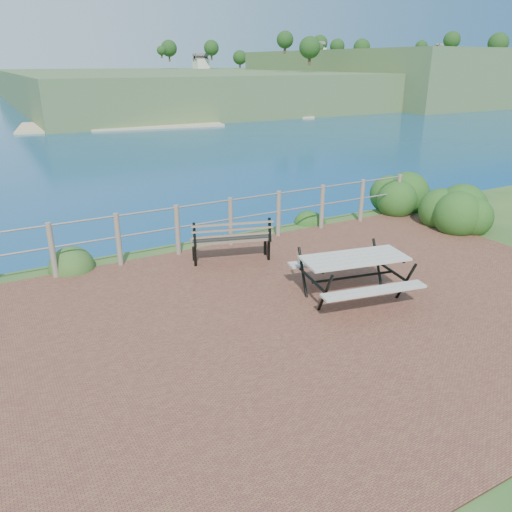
{
  "coord_description": "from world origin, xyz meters",
  "views": [
    {
      "loc": [
        -4.27,
        -5.45,
        3.57
      ],
      "look_at": [
        -0.77,
        0.88,
        0.75
      ],
      "focal_mm": 35.0,
      "sensor_mm": 36.0,
      "label": 1
    }
  ],
  "objects": [
    {
      "name": "distant_bay",
      "position": [
        173.07,
        202.61,
        -1.52
      ],
      "size": [
        290.0,
        232.36,
        24.0
      ],
      "color": "#426633",
      "rests_on": "ground"
    },
    {
      "name": "shrub_lip_east",
      "position": [
        2.34,
        3.81,
        0.0
      ],
      "size": [
        0.71,
        0.71,
        0.43
      ],
      "primitive_type": "ellipsoid",
      "color": "#194314",
      "rests_on": "ground"
    },
    {
      "name": "shrub_right_edge",
      "position": [
        4.83,
        3.64,
        0.0
      ],
      "size": [
        1.13,
        1.13,
        1.62
      ],
      "primitive_type": "ellipsoid",
      "color": "#194314",
      "rests_on": "ground"
    },
    {
      "name": "shrub_lip_west",
      "position": [
        -3.1,
        3.85,
        0.0
      ],
      "size": [
        0.88,
        0.88,
        0.67
      ],
      "primitive_type": "ellipsoid",
      "color": "#2D5620",
      "rests_on": "ground"
    },
    {
      "name": "ground",
      "position": [
        0.0,
        0.0,
        0.0
      ],
      "size": [
        10.0,
        7.0,
        0.12
      ],
      "primitive_type": "cube",
      "color": "brown",
      "rests_on": "ground"
    },
    {
      "name": "picnic_table",
      "position": [
        0.6,
        0.16,
        0.45
      ],
      "size": [
        1.75,
        1.42,
        0.7
      ],
      "rotation": [
        0.0,
        0.0,
        -0.19
      ],
      "color": "#A4A093",
      "rests_on": "ground"
    },
    {
      "name": "park_bench",
      "position": [
        -0.38,
        2.56,
        0.57
      ],
      "size": [
        1.56,
        0.79,
        0.86
      ],
      "rotation": [
        0.0,
        0.0,
        -0.29
      ],
      "color": "brown",
      "rests_on": "ground"
    },
    {
      "name": "shrub_right_front",
      "position": [
        5.11,
        1.88,
        0.0
      ],
      "size": [
        1.25,
        1.25,
        1.77
      ],
      "primitive_type": "ellipsoid",
      "color": "#194314",
      "rests_on": "ground"
    },
    {
      "name": "safety_railing",
      "position": [
        0.0,
        3.35,
        0.57
      ],
      "size": [
        9.4,
        0.1,
        1.0
      ],
      "color": "#6B5B4C",
      "rests_on": "ground"
    }
  ]
}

